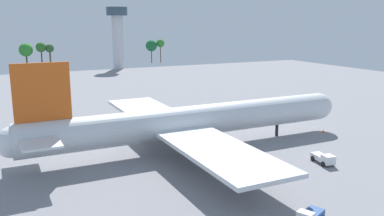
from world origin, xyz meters
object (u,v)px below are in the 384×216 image
Objects in this scene: cargo_loader at (310,216)px; control_tower at (118,31)px; maintenance_van at (324,158)px; safety_cone_nose at (323,131)px; cargo_airplane at (190,122)px.

control_tower is at bearing 81.53° from cargo_loader.
maintenance_van is 6.49× the size of safety_cone_nose.
cargo_airplane is at bearing 133.92° from maintenance_van.
cargo_loader is 5.86× the size of safety_cone_nose.
cargo_airplane is 26.59m from maintenance_van.
cargo_airplane reaches higher than safety_cone_nose.
control_tower is at bearing 92.24° from safety_cone_nose.
safety_cone_nose is at bearing -5.01° from cargo_airplane.
cargo_airplane is at bearing 174.99° from safety_cone_nose.
cargo_airplane is 14.84× the size of cargo_loader.
cargo_airplane is 13.38× the size of maintenance_van.
maintenance_van is (18.16, -18.86, -4.64)m from cargo_airplane.
safety_cone_nose is 151.85m from control_tower.
maintenance_van is 167.73m from control_tower.
maintenance_van is (17.93, 16.30, 0.03)m from cargo_loader.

